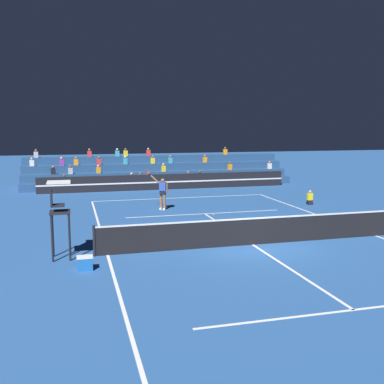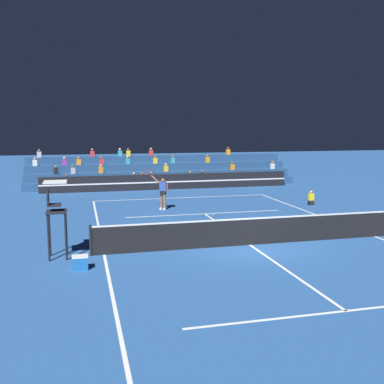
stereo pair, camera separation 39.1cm
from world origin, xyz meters
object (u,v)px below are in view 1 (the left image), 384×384
Objects in this scene: umpire_chair at (59,210)px; tennis_ball at (214,215)px; tennis_player at (162,192)px; equipment_cooler at (85,263)px; ball_kid_courtside at (310,199)px.

tennis_ball is at bearing 38.68° from umpire_chair.
umpire_chair is 9.65m from tennis_ball.
tennis_player is 4.53× the size of equipment_cooler.
umpire_chair is at bearing 117.50° from equipment_cooler.
umpire_chair is 2.24m from equipment_cooler.
umpire_chair is 9.73m from tennis_player.
tennis_player is at bearing 175.40° from ball_kid_courtside.
umpire_chair reaches higher than equipment_cooler.
equipment_cooler is at bearing -131.87° from tennis_ball.
umpire_chair reaches higher than tennis_ball.
tennis_player reaches higher than ball_kid_courtside.
ball_kid_courtside is at bearing 13.79° from tennis_ball.
tennis_player reaches higher than tennis_ball.
ball_kid_courtside is at bearing 28.54° from umpire_chair.
equipment_cooler reaches higher than tennis_ball.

